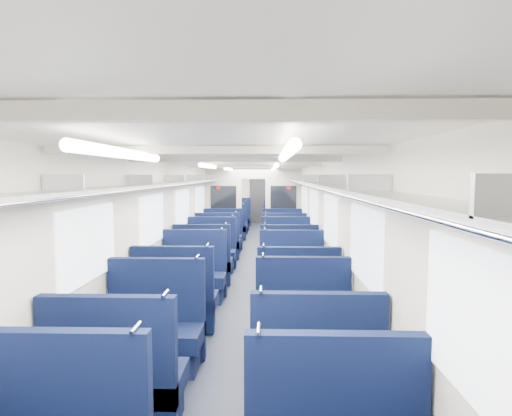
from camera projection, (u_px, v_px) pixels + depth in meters
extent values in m
cube|color=black|center=(249.00, 268.00, 9.44)|extent=(2.80, 18.00, 0.01)
cube|color=silver|center=(249.00, 164.00, 9.25)|extent=(2.80, 18.00, 0.01)
cube|color=beige|center=(187.00, 217.00, 9.39)|extent=(0.02, 18.00, 2.35)
cube|color=black|center=(188.00, 253.00, 9.45)|extent=(0.03, 17.90, 0.70)
cube|color=beige|center=(311.00, 217.00, 9.31)|extent=(0.02, 18.00, 2.35)
cube|color=black|center=(310.00, 253.00, 9.37)|extent=(0.03, 17.90, 0.70)
cube|color=beige|center=(258.00, 196.00, 18.31)|extent=(2.80, 0.02, 2.35)
cube|color=#B2B5BA|center=(195.00, 181.00, 9.32)|extent=(0.34, 17.40, 0.04)
cylinder|color=silver|center=(203.00, 182.00, 9.31)|extent=(0.02, 17.40, 0.02)
cube|color=#B2B5BA|center=(63.00, 183.00, 3.33)|extent=(0.34, 0.03, 0.14)
cube|color=#B2B5BA|center=(140.00, 180.00, 5.33)|extent=(0.34, 0.03, 0.14)
cube|color=#B2B5BA|center=(175.00, 179.00, 7.32)|extent=(0.34, 0.03, 0.14)
cube|color=#B2B5BA|center=(195.00, 178.00, 9.31)|extent=(0.34, 0.03, 0.14)
cube|color=#B2B5BA|center=(208.00, 177.00, 11.30)|extent=(0.34, 0.03, 0.14)
cube|color=#B2B5BA|center=(217.00, 177.00, 13.30)|extent=(0.34, 0.03, 0.14)
cube|color=#B2B5BA|center=(223.00, 177.00, 15.29)|extent=(0.34, 0.03, 0.14)
cube|color=#B2B5BA|center=(228.00, 176.00, 17.28)|extent=(0.34, 0.03, 0.14)
cube|color=#B2B5BA|center=(304.00, 181.00, 9.25)|extent=(0.34, 17.40, 0.04)
cylinder|color=silver|center=(296.00, 182.00, 9.26)|extent=(0.02, 17.40, 0.02)
cube|color=#B2B5BA|center=(369.00, 183.00, 3.26)|extent=(0.34, 0.03, 0.14)
cube|color=#B2B5BA|center=(331.00, 180.00, 5.26)|extent=(0.34, 0.03, 0.14)
cube|color=#B2B5BA|center=(314.00, 179.00, 7.25)|extent=(0.34, 0.03, 0.14)
cube|color=#B2B5BA|center=(304.00, 178.00, 9.24)|extent=(0.34, 0.03, 0.14)
cube|color=#B2B5BA|center=(297.00, 177.00, 11.24)|extent=(0.34, 0.03, 0.14)
cube|color=#B2B5BA|center=(293.00, 177.00, 13.23)|extent=(0.34, 0.03, 0.14)
cube|color=#B2B5BA|center=(290.00, 177.00, 15.22)|extent=(0.34, 0.03, 0.14)
cube|color=#B2B5BA|center=(287.00, 176.00, 17.21)|extent=(0.34, 0.03, 0.14)
cube|color=white|center=(89.00, 244.00, 4.19)|extent=(0.02, 1.30, 0.75)
cube|color=white|center=(152.00, 220.00, 6.48)|extent=(0.02, 1.30, 0.75)
cube|color=white|center=(183.00, 208.00, 8.77)|extent=(0.02, 1.30, 0.75)
cube|color=white|center=(200.00, 201.00, 11.06)|extent=(0.02, 1.30, 0.75)
cube|color=white|center=(214.00, 196.00, 13.85)|extent=(0.02, 1.30, 0.75)
cube|color=white|center=(222.00, 193.00, 16.14)|extent=(0.02, 1.30, 0.75)
cube|color=white|center=(487.00, 334.00, 1.81)|extent=(0.02, 1.30, 0.75)
cube|color=white|center=(365.00, 245.00, 4.11)|extent=(0.02, 1.30, 0.75)
cube|color=white|center=(330.00, 220.00, 6.40)|extent=(0.02, 1.30, 0.75)
cube|color=white|center=(314.00, 208.00, 8.69)|extent=(0.02, 1.30, 0.75)
cube|color=white|center=(304.00, 201.00, 10.98)|extent=(0.02, 1.30, 0.75)
cube|color=white|center=(297.00, 196.00, 13.77)|extent=(0.02, 1.30, 0.75)
cube|color=white|center=(293.00, 193.00, 16.06)|extent=(0.02, 1.30, 0.75)
cube|color=beige|center=(131.00, 112.00, 1.29)|extent=(2.70, 0.06, 0.06)
cube|color=beige|center=(214.00, 150.00, 3.28)|extent=(2.70, 0.06, 0.06)
cube|color=beige|center=(235.00, 160.00, 5.27)|extent=(2.70, 0.06, 0.06)
cube|color=beige|center=(244.00, 164.00, 7.26)|extent=(2.70, 0.06, 0.06)
cube|color=beige|center=(249.00, 166.00, 9.26)|extent=(2.70, 0.06, 0.06)
cube|color=beige|center=(252.00, 168.00, 11.25)|extent=(2.70, 0.06, 0.06)
cube|color=beige|center=(255.00, 169.00, 13.24)|extent=(2.70, 0.06, 0.06)
cube|color=beige|center=(256.00, 170.00, 15.23)|extent=(2.70, 0.06, 0.06)
cube|color=beige|center=(258.00, 170.00, 17.23)|extent=(2.70, 0.06, 0.06)
cylinder|color=white|center=(124.00, 153.00, 2.80)|extent=(0.07, 1.60, 0.07)
cylinder|color=white|center=(208.00, 166.00, 6.79)|extent=(0.07, 1.60, 0.07)
cylinder|color=white|center=(229.00, 169.00, 10.27)|extent=(0.07, 1.60, 0.07)
cylinder|color=white|center=(241.00, 171.00, 14.76)|extent=(0.07, 1.60, 0.07)
cylinder|color=white|center=(287.00, 153.00, 2.77)|extent=(0.07, 1.60, 0.07)
cylinder|color=white|center=(276.00, 166.00, 6.75)|extent=(0.07, 1.60, 0.07)
cylinder|color=white|center=(273.00, 169.00, 10.24)|extent=(0.07, 1.60, 0.07)
cylinder|color=white|center=(272.00, 171.00, 14.72)|extent=(0.07, 1.60, 0.07)
cube|color=black|center=(258.00, 200.00, 18.27)|extent=(0.75, 0.06, 2.00)
cube|color=beige|center=(224.00, 207.00, 12.19)|extent=(1.05, 0.08, 2.35)
cube|color=black|center=(223.00, 199.00, 12.12)|extent=(0.76, 0.02, 0.80)
cylinder|color=red|center=(218.00, 187.00, 12.09)|extent=(0.12, 0.01, 0.12)
cube|color=beige|center=(283.00, 207.00, 12.13)|extent=(1.05, 0.08, 2.35)
cube|color=black|center=(283.00, 200.00, 12.07)|extent=(0.76, 0.02, 0.80)
cylinder|color=red|center=(289.00, 188.00, 12.03)|extent=(0.12, 0.01, 0.12)
cube|color=beige|center=(253.00, 173.00, 12.08)|extent=(0.70, 0.08, 0.35)
cylinder|color=silver|center=(136.00, 328.00, 2.49)|extent=(0.02, 0.17, 0.02)
cylinder|color=silver|center=(258.00, 329.00, 2.47)|extent=(0.02, 0.17, 0.02)
cube|color=#0A1333|center=(119.00, 381.00, 3.51)|extent=(1.09, 0.57, 0.19)
cube|color=black|center=(120.00, 408.00, 3.53)|extent=(1.00, 0.46, 0.28)
cube|color=#0A1333|center=(108.00, 368.00, 3.26)|extent=(1.09, 0.10, 1.16)
cylinder|color=silver|center=(165.00, 294.00, 3.20)|extent=(0.02, 0.17, 0.02)
cube|color=#0A1333|center=(314.00, 377.00, 3.60)|extent=(1.09, 0.57, 0.19)
cube|color=black|center=(314.00, 402.00, 3.61)|extent=(1.00, 0.46, 0.28)
cube|color=#0A1333|center=(318.00, 363.00, 3.34)|extent=(1.09, 0.10, 1.16)
cylinder|color=silver|center=(261.00, 290.00, 3.31)|extent=(0.02, 0.17, 0.02)
cube|color=#0A1333|center=(152.00, 336.00, 4.50)|extent=(1.09, 0.57, 0.19)
cube|color=black|center=(152.00, 357.00, 4.52)|extent=(1.00, 0.46, 0.28)
cube|color=#0A1333|center=(157.00, 309.00, 4.71)|extent=(1.09, 0.10, 1.16)
cylinder|color=silver|center=(197.00, 257.00, 4.65)|extent=(0.02, 0.17, 0.02)
cube|color=#0A1333|center=(305.00, 334.00, 4.57)|extent=(1.09, 0.57, 0.19)
cube|color=black|center=(304.00, 354.00, 4.59)|extent=(1.00, 0.46, 0.28)
cube|color=#0A1333|center=(303.00, 307.00, 4.79)|extent=(1.09, 0.10, 1.16)
cylinder|color=silver|center=(263.00, 255.00, 4.75)|extent=(0.02, 0.17, 0.02)
cube|color=#0A1333|center=(177.00, 301.00, 5.74)|extent=(1.09, 0.57, 0.19)
cube|color=black|center=(177.00, 318.00, 5.76)|extent=(1.00, 0.46, 0.28)
cube|color=#0A1333|center=(173.00, 290.00, 5.49)|extent=(1.09, 0.10, 1.16)
cylinder|color=silver|center=(207.00, 245.00, 5.42)|extent=(0.02, 0.17, 0.02)
cube|color=#0A1333|center=(297.00, 302.00, 5.69)|extent=(1.09, 0.57, 0.19)
cube|color=black|center=(297.00, 319.00, 5.71)|extent=(1.00, 0.46, 0.28)
cube|color=#0A1333|center=(299.00, 291.00, 5.44)|extent=(1.09, 0.10, 1.16)
cylinder|color=silver|center=(264.00, 245.00, 5.40)|extent=(0.02, 0.17, 0.02)
cube|color=#0A1333|center=(193.00, 279.00, 6.94)|extent=(1.09, 0.57, 0.19)
cube|color=black|center=(193.00, 293.00, 6.96)|extent=(1.00, 0.46, 0.28)
cube|color=#0A1333|center=(195.00, 263.00, 7.16)|extent=(1.09, 0.10, 1.16)
cylinder|color=silver|center=(222.00, 228.00, 7.10)|extent=(0.02, 0.17, 0.02)
cube|color=#0A1333|center=(292.00, 280.00, 6.88)|extent=(1.09, 0.57, 0.19)
cube|color=black|center=(292.00, 294.00, 6.90)|extent=(1.00, 0.46, 0.28)
cube|color=#0A1333|center=(292.00, 264.00, 7.09)|extent=(1.09, 0.10, 1.16)
cylinder|color=silver|center=(265.00, 229.00, 7.06)|extent=(0.02, 0.17, 0.02)
cube|color=#0A1333|center=(204.00, 264.00, 8.14)|extent=(1.09, 0.57, 0.19)
cube|color=black|center=(204.00, 276.00, 8.15)|extent=(1.00, 0.46, 0.28)
cube|color=#0A1333|center=(202.00, 255.00, 7.89)|extent=(1.09, 0.10, 1.16)
cylinder|color=silver|center=(226.00, 223.00, 7.82)|extent=(0.02, 0.17, 0.02)
cube|color=#0A1333|center=(289.00, 264.00, 8.10)|extent=(1.09, 0.57, 0.19)
cube|color=black|center=(289.00, 276.00, 8.11)|extent=(1.00, 0.46, 0.28)
cube|color=#0A1333|center=(289.00, 255.00, 7.85)|extent=(1.09, 0.10, 1.16)
cylinder|color=silver|center=(265.00, 224.00, 7.81)|extent=(0.02, 0.17, 0.02)
cube|color=#0A1333|center=(211.00, 254.00, 9.12)|extent=(1.09, 0.57, 0.19)
cube|color=black|center=(211.00, 265.00, 9.13)|extent=(1.00, 0.46, 0.28)
cube|color=#0A1333|center=(212.00, 242.00, 9.33)|extent=(1.09, 0.10, 1.16)
cylinder|color=silver|center=(232.00, 216.00, 9.27)|extent=(0.02, 0.17, 0.02)
cube|color=#0A1333|center=(286.00, 254.00, 9.13)|extent=(1.09, 0.57, 0.19)
cube|color=black|center=(286.00, 265.00, 9.15)|extent=(1.00, 0.46, 0.28)
cube|color=#0A1333|center=(286.00, 242.00, 9.35)|extent=(1.09, 0.10, 1.16)
cylinder|color=silver|center=(265.00, 216.00, 9.31)|extent=(0.02, 0.17, 0.02)
cube|color=#0A1333|center=(218.00, 244.00, 10.54)|extent=(1.09, 0.57, 0.19)
cube|color=black|center=(219.00, 253.00, 10.56)|extent=(1.00, 0.46, 0.28)
cube|color=#0A1333|center=(217.00, 236.00, 10.29)|extent=(1.09, 0.10, 1.16)
cylinder|color=silver|center=(236.00, 212.00, 10.23)|extent=(0.02, 0.17, 0.02)
cube|color=#0A1333|center=(284.00, 244.00, 10.48)|extent=(1.09, 0.57, 0.19)
cube|color=black|center=(284.00, 253.00, 10.49)|extent=(1.00, 0.46, 0.28)
cube|color=#0A1333|center=(284.00, 237.00, 10.23)|extent=(1.09, 0.10, 1.16)
cylinder|color=silver|center=(266.00, 212.00, 10.19)|extent=(0.02, 0.17, 0.02)
cube|color=#0A1333|center=(222.00, 239.00, 11.38)|extent=(1.09, 0.57, 0.19)
cube|color=black|center=(222.00, 247.00, 11.40)|extent=(1.00, 0.46, 0.28)
cube|color=#0A1333|center=(223.00, 229.00, 11.59)|extent=(1.09, 0.10, 1.16)
cylinder|color=silver|center=(239.00, 208.00, 11.53)|extent=(0.02, 0.17, 0.02)
cube|color=#0A1333|center=(283.00, 239.00, 11.36)|extent=(1.09, 0.57, 0.19)
cube|color=black|center=(283.00, 247.00, 11.38)|extent=(1.00, 0.46, 0.28)
cube|color=#0A1333|center=(282.00, 229.00, 11.57)|extent=(1.09, 0.10, 1.16)
cylinder|color=silver|center=(266.00, 208.00, 11.54)|extent=(0.02, 0.17, 0.02)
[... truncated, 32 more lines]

